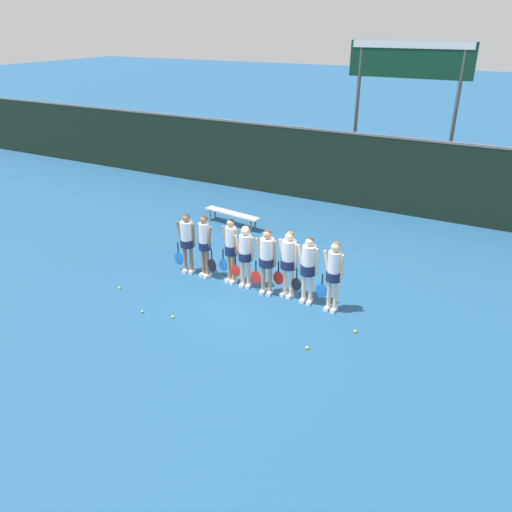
{
  "coord_description": "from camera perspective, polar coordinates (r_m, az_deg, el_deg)",
  "views": [
    {
      "loc": [
        5.33,
        -10.08,
        6.37
      ],
      "look_at": [
        -0.03,
        0.02,
        0.96
      ],
      "focal_mm": 35.0,
      "sensor_mm": 36.0,
      "label": 1
    }
  ],
  "objects": [
    {
      "name": "player_5",
      "position": [
        12.31,
        3.74,
        -0.28
      ],
      "size": [
        0.67,
        0.4,
        1.78
      ],
      "rotation": [
        0.0,
        0.0,
        -0.21
      ],
      "color": "beige",
      "rests_on": "ground_plane"
    },
    {
      "name": "player_1",
      "position": [
        13.37,
        -5.89,
        1.62
      ],
      "size": [
        0.59,
        0.33,
        1.77
      ],
      "rotation": [
        0.0,
        0.0,
        -0.17
      ],
      "color": "#8C664C",
      "rests_on": "ground_plane"
    },
    {
      "name": "scoreboard",
      "position": [
        20.01,
        17.01,
        19.13
      ],
      "size": [
        4.43,
        0.15,
        5.73
      ],
      "color": "#515156",
      "rests_on": "ground_plane"
    },
    {
      "name": "tennis_ball_2",
      "position": [
        11.57,
        11.27,
        -8.44
      ],
      "size": [
        0.07,
        0.07,
        0.07
      ],
      "primitive_type": "sphere",
      "color": "#CCE033",
      "rests_on": "ground_plane"
    },
    {
      "name": "tennis_ball_1",
      "position": [
        12.38,
        -12.86,
        -6.2
      ],
      "size": [
        0.07,
        0.07,
        0.07
      ],
      "primitive_type": "sphere",
      "color": "#CCE033",
      "rests_on": "ground_plane"
    },
    {
      "name": "fence_windscreen",
      "position": [
        18.97,
        10.8,
        9.68
      ],
      "size": [
        60.0,
        0.08,
        2.77
      ],
      "color": "black",
      "rests_on": "ground_plane"
    },
    {
      "name": "ground_plane",
      "position": [
        13.06,
        0.08,
        -3.88
      ],
      "size": [
        140.0,
        140.0,
        0.0
      ],
      "primitive_type": "plane",
      "color": "#235684"
    },
    {
      "name": "bench_courtside",
      "position": [
        17.07,
        -2.74,
        4.78
      ],
      "size": [
        2.17,
        0.65,
        0.45
      ],
      "rotation": [
        0.0,
        0.0,
        -0.14
      ],
      "color": "#B2B2B7",
      "rests_on": "ground_plane"
    },
    {
      "name": "player_6",
      "position": [
        12.09,
        5.98,
        -1.02
      ],
      "size": [
        0.65,
        0.38,
        1.75
      ],
      "rotation": [
        0.0,
        0.0,
        0.0
      ],
      "color": "beige",
      "rests_on": "ground_plane"
    },
    {
      "name": "player_4",
      "position": [
        12.42,
        1.23,
        -0.05
      ],
      "size": [
        0.68,
        0.4,
        1.76
      ],
      "rotation": [
        0.0,
        0.0,
        0.07
      ],
      "color": "tan",
      "rests_on": "ground_plane"
    },
    {
      "name": "player_0",
      "position": [
        13.66,
        -7.91,
        2.0
      ],
      "size": [
        0.67,
        0.39,
        1.73
      ],
      "rotation": [
        0.0,
        0.0,
        0.14
      ],
      "color": "#8C664C",
      "rests_on": "ground_plane"
    },
    {
      "name": "player_3",
      "position": [
        12.78,
        -1.25,
        0.53
      ],
      "size": [
        0.63,
        0.36,
        1.71
      ],
      "rotation": [
        0.0,
        0.0,
        0.16
      ],
      "color": "beige",
      "rests_on": "ground_plane"
    },
    {
      "name": "tennis_ball_5",
      "position": [
        12.03,
        -9.49,
        -6.86
      ],
      "size": [
        0.07,
        0.07,
        0.07
      ],
      "primitive_type": "sphere",
      "color": "#CCE033",
      "rests_on": "ground_plane"
    },
    {
      "name": "tennis_ball_4",
      "position": [
        10.9,
        5.89,
        -10.38
      ],
      "size": [
        0.07,
        0.07,
        0.07
      ],
      "primitive_type": "sphere",
      "color": "#CCE033",
      "rests_on": "ground_plane"
    },
    {
      "name": "tennis_ball_3",
      "position": [
        13.56,
        -15.35,
        -3.54
      ],
      "size": [
        0.07,
        0.07,
        0.07
      ],
      "primitive_type": "sphere",
      "color": "#CCE033",
      "rests_on": "ground_plane"
    },
    {
      "name": "player_7",
      "position": [
        11.81,
        8.87,
        -1.64
      ],
      "size": [
        0.66,
        0.36,
        1.8
      ],
      "rotation": [
        0.0,
        0.0,
        -0.1
      ],
      "color": "beige",
      "rests_on": "ground_plane"
    },
    {
      "name": "player_2",
      "position": [
        13.0,
        -2.91,
        1.15
      ],
      "size": [
        0.6,
        0.33,
        1.81
      ],
      "rotation": [
        0.0,
        0.0,
        -0.15
      ],
      "color": "tan",
      "rests_on": "ground_plane"
    },
    {
      "name": "tennis_ball_0",
      "position": [
        14.9,
        -2.34,
        0.12
      ],
      "size": [
        0.07,
        0.07,
        0.07
      ],
      "primitive_type": "sphere",
      "color": "#CCE033",
      "rests_on": "ground_plane"
    }
  ]
}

